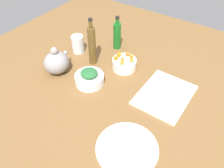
{
  "coord_description": "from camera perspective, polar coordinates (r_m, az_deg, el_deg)",
  "views": [
    {
      "loc": [
        -68.92,
        -47.04,
        85.53
      ],
      "look_at": [
        0.0,
        0.0,
        8.0
      ],
      "focal_mm": 36.33,
      "sensor_mm": 36.0,
      "label": 1
    }
  ],
  "objects": [
    {
      "name": "drinking_glass_0",
      "position": [
        1.43,
        -8.61,
        9.9
      ],
      "size": [
        7.38,
        7.38,
        11.01
      ],
      "primitive_type": "cylinder",
      "color": "white",
      "rests_on": "tabletop"
    },
    {
      "name": "carrot_cube_4",
      "position": [
        1.24,
        2.55,
        5.36
      ],
      "size": [
        2.33,
        2.33,
        1.8
      ],
      "primitive_type": "cube",
      "rotation": [
        0.0,
        0.0,
        1.94
      ],
      "color": "orange",
      "rests_on": "bowl_carrots"
    },
    {
      "name": "chopped_greens_mound",
      "position": [
        1.18,
        -5.81,
        2.75
      ],
      "size": [
        10.41,
        10.71,
        3.23
      ],
      "primitive_type": "ellipsoid",
      "rotation": [
        0.0,
        0.0,
        1.38
      ],
      "color": "#266232",
      "rests_on": "bowl_greens"
    },
    {
      "name": "plate_tofu",
      "position": [
        0.96,
        3.81,
        -15.9
      ],
      "size": [
        25.7,
        25.7,
        1.2
      ],
      "primitive_type": "cylinder",
      "color": "white",
      "rests_on": "tabletop"
    },
    {
      "name": "dumpling_0",
      "position": [
        1.24,
        14.39,
        0.99
      ],
      "size": [
        6.97,
        6.99,
        2.57
      ],
      "primitive_type": "pyramid",
      "rotation": [
        0.0,
        0.0,
        2.22
      ],
      "color": "beige",
      "rests_on": "cutting_board"
    },
    {
      "name": "carrot_cube_3",
      "position": [
        1.27,
        0.95,
        6.5
      ],
      "size": [
        1.85,
        1.85,
        1.8
      ],
      "primitive_type": "cube",
      "rotation": [
        0.0,
        0.0,
        1.54
      ],
      "color": "orange",
      "rests_on": "bowl_carrots"
    },
    {
      "name": "dumpling_1",
      "position": [
        1.23,
        18.4,
        -0.56
      ],
      "size": [
        5.64,
        5.53,
        2.52
      ],
      "primitive_type": "pyramid",
      "rotation": [
        0.0,
        0.0,
        2.5
      ],
      "color": "beige",
      "rests_on": "cutting_board"
    },
    {
      "name": "cutting_board",
      "position": [
        1.18,
        13.15,
        -2.68
      ],
      "size": [
        31.09,
        24.17,
        1.0
      ],
      "primitive_type": "cube",
      "rotation": [
        0.0,
        0.0,
        -0.01
      ],
      "color": "silver",
      "rests_on": "tabletop"
    },
    {
      "name": "tofu_cube_5",
      "position": [
        0.92,
        4.54,
        -18.31
      ],
      "size": [
        3.07,
        3.07,
        2.2
      ],
      "primitive_type": "cube",
      "rotation": [
        0.0,
        0.0,
        2.51
      ],
      "color": "white",
      "rests_on": "plate_tofu"
    },
    {
      "name": "teapot",
      "position": [
        1.29,
        -13.79,
        5.34
      ],
      "size": [
        15.84,
        13.58,
        16.12
      ],
      "color": "gray",
      "rests_on": "tabletop"
    },
    {
      "name": "carrot_cube_6",
      "position": [
        1.29,
        4.9,
        6.85
      ],
      "size": [
        2.55,
        2.55,
        1.8
      ],
      "primitive_type": "cube",
      "rotation": [
        0.0,
        0.0,
        0.79
      ],
      "color": "orange",
      "rests_on": "bowl_carrots"
    },
    {
      "name": "dumpling_3",
      "position": [
        1.12,
        14.0,
        -4.7
      ],
      "size": [
        5.96,
        6.37,
        2.63
      ],
      "primitive_type": "pyramid",
      "rotation": [
        0.0,
        0.0,
        1.32
      ],
      "color": "beige",
      "rests_on": "cutting_board"
    },
    {
      "name": "carrot_cube_5",
      "position": [
        1.26,
        5.0,
        5.94
      ],
      "size": [
        2.49,
        2.49,
        1.8
      ],
      "primitive_type": "cube",
      "rotation": [
        0.0,
        0.0,
        2.15
      ],
      "color": "orange",
      "rests_on": "bowl_carrots"
    },
    {
      "name": "tofu_cube_2",
      "position": [
        0.95,
        0.62,
        -14.56
      ],
      "size": [
        2.48,
        2.48,
        2.2
      ],
      "primitive_type": "cube",
      "rotation": [
        0.0,
        0.0,
        1.71
      ],
      "color": "#F2EECE",
      "rests_on": "plate_tofu"
    },
    {
      "name": "dumpling_2",
      "position": [
        1.15,
        12.23,
        -2.51
      ],
      "size": [
        7.23,
        7.33,
        2.6
      ],
      "primitive_type": "pyramid",
      "rotation": [
        0.0,
        0.0,
        1.16
      ],
      "color": "beige",
      "rests_on": "cutting_board"
    },
    {
      "name": "bottle_1",
      "position": [
        1.29,
        -5.06,
        9.71
      ],
      "size": [
        4.44,
        4.44,
        28.25
      ],
      "color": "brown",
      "rests_on": "tabletop"
    },
    {
      "name": "bottle_0",
      "position": [
        1.44,
        1.28,
        12.16
      ],
      "size": [
        4.78,
        4.78,
        21.43
      ],
      "color": "#17671E",
      "rests_on": "tabletop"
    },
    {
      "name": "tofu_cube_4",
      "position": [
        0.94,
        3.14,
        -16.0
      ],
      "size": [
        2.51,
        2.51,
        2.2
      ],
      "primitive_type": "cube",
      "rotation": [
        0.0,
        0.0,
        0.15
      ],
      "color": "white",
      "rests_on": "plate_tofu"
    },
    {
      "name": "carrot_cube_1",
      "position": [
        1.3,
        1.76,
        7.35
      ],
      "size": [
        2.13,
        2.13,
        1.8
      ],
      "primitive_type": "cube",
      "rotation": [
        0.0,
        0.0,
        2.93
      ],
      "color": "orange",
      "rests_on": "bowl_carrots"
    },
    {
      "name": "bowl_carrots",
      "position": [
        1.3,
        3.09,
        5.04
      ],
      "size": [
        13.65,
        13.65,
        6.04
      ],
      "primitive_type": "cylinder",
      "color": "white",
      "rests_on": "tabletop"
    },
    {
      "name": "tofu_cube_0",
      "position": [
        0.96,
        4.09,
        -14.01
      ],
      "size": [
        2.22,
        2.22,
        2.2
      ],
      "primitive_type": "cube",
      "rotation": [
        0.0,
        0.0,
        0.01
      ],
      "color": "white",
      "rests_on": "plate_tofu"
    },
    {
      "name": "tofu_cube_6",
      "position": [
        0.93,
        0.6,
        -16.54
      ],
      "size": [
        2.52,
        2.52,
        2.2
      ],
      "primitive_type": "cube",
      "rotation": [
        0.0,
        0.0,
        1.73
      ],
      "color": "white",
      "rests_on": "plate_tofu"
    },
    {
      "name": "tofu_cube_3",
      "position": [
        0.95,
        7.29,
        -15.58
      ],
      "size": [
        3.1,
        3.1,
        2.2
      ],
      "primitive_type": "cube",
      "rotation": [
        0.0,
        0.0,
        2.44
      ],
      "color": "white",
      "rests_on": "plate_tofu"
    },
    {
      "name": "bowl_greens",
      "position": [
        1.21,
        -5.68,
        1.21
      ],
      "size": [
        15.49,
        15.49,
        5.22
      ],
      "primitive_type": "cylinder",
      "color": "white",
      "rests_on": "tabletop"
    },
    {
      "name": "tabletop",
      "position": [
        1.18,
        0.0,
        -2.3
      ],
      "size": [
        190.0,
        190.0,
        3.0
      ],
      "primitive_type": "cube",
      "color": "brown",
      "rests_on": "ground"
    },
    {
      "name": "tofu_cube_1",
      "position": [
        0.97,
        6.43,
        -13.6
      ],
      "size": [
        2.6,
        2.6,
        2.2
      ],
      "primitive_type": "cube",
      "rotation": [
        0.0,
        0.0,
        1.78
      ],
      "color": "white",
      "rests_on": "plate_tofu"
    },
    {
      "name": "carrot_cube_2",
      "position": [
        1.31,
        3.93,
        7.46
      ],
      "size": [
        2.46,
        2.46,
        1.8
      ],
      "primitive_type": "cube",
      "rotation": [
        0.0,
        0.0,
        1.04
      ],
      "color": "orange",
      "rests_on": "bowl_carrots"
    },
    {
      "name": "carrot_cube_0",
      "position": [
        1.27,
        2.6,
        6.15
      ],
      "size": [
        2.53,
        2.53,
        1.8
      ],
      "primitive_type": "cube",
      "rotation": [
        0.0,
        0.0,
        2.25
      ],
      "color": "orange",
      "rests_on": "bowl_carrots"
    }
  ]
}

